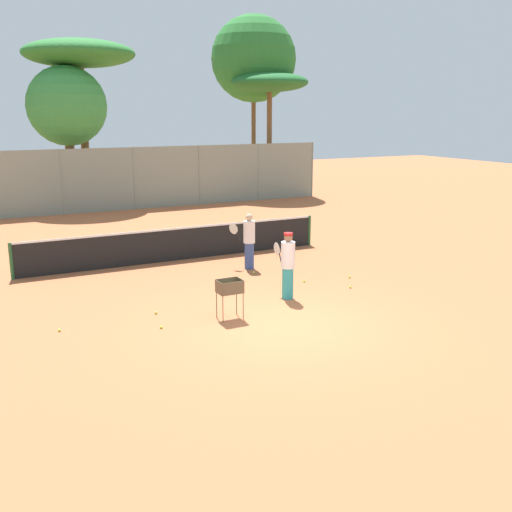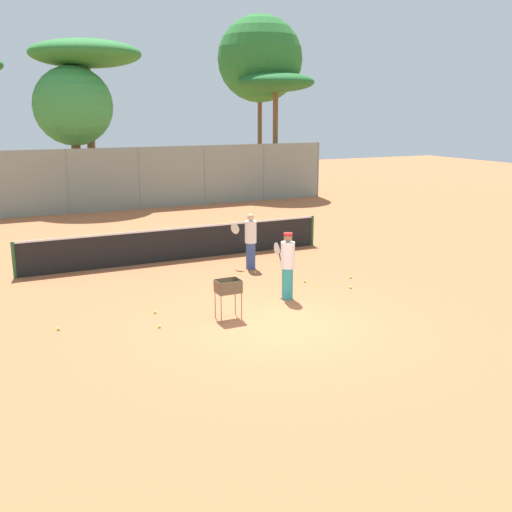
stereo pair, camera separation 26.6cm
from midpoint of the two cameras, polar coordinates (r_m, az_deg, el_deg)
name	(u,v)px [view 1 (the left image)]	position (r m, az deg, el deg)	size (l,w,h in m)	color
ground_plane	(282,326)	(13.50, 1.90, -6.66)	(80.00, 80.00, 0.00)	#B7663D
tennis_net	(177,243)	(19.35, -7.89, 1.20)	(10.05, 0.10, 1.07)	#26592D
back_fence	(99,180)	(29.48, -14.98, 6.98)	(23.86, 0.08, 3.00)	gray
tree_0	(254,59)	(36.15, -0.46, 18.25)	(4.89, 4.89, 10.06)	brown
tree_2	(67,107)	(31.47, -17.81, 13.38)	(3.85, 3.85, 6.86)	brown
tree_3	(79,56)	(32.69, -16.74, 17.81)	(5.54, 5.54, 8.18)	brown
tree_4	(270,84)	(34.57, 1.07, 16.08)	(4.31, 4.31, 6.79)	brown
player_white_outfit	(249,241)	(18.09, -1.10, 1.48)	(0.64, 0.77, 1.69)	#334C8C
player_red_cap	(288,265)	(15.18, 2.54, -0.83)	(0.35, 0.91, 1.72)	teal
ball_cart	(230,290)	(13.76, -3.07, -3.22)	(0.56, 0.41, 0.93)	brown
tennis_ball_0	(161,327)	(13.50, -9.58, -6.69)	(0.07, 0.07, 0.07)	#D1E54C
tennis_ball_1	(254,272)	(17.71, -0.63, -1.58)	(0.07, 0.07, 0.07)	#D1E54C
tennis_ball_2	(156,313)	(14.44, -10.03, -5.35)	(0.07, 0.07, 0.07)	#D1E54C
tennis_ball_3	(350,287)	(16.44, 8.51, -2.94)	(0.07, 0.07, 0.07)	#D1E54C
tennis_ball_4	(304,281)	(16.87, 4.15, -2.39)	(0.07, 0.07, 0.07)	#D1E54C
tennis_ball_5	(350,277)	(17.43, 8.47, -1.98)	(0.07, 0.07, 0.07)	#D1E54C
tennis_ball_6	(59,330)	(13.86, -18.75, -6.70)	(0.07, 0.07, 0.07)	#D1E54C
parked_car	(133,185)	(34.36, -11.85, 6.62)	(4.20, 1.70, 1.60)	white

